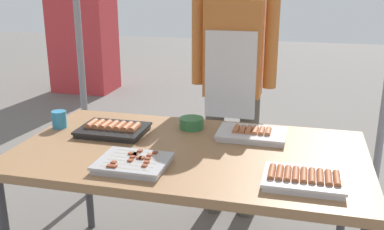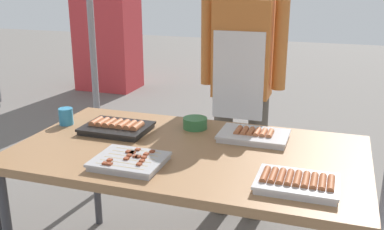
{
  "view_description": "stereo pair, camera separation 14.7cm",
  "coord_description": "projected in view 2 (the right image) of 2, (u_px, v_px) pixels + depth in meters",
  "views": [
    {
      "loc": [
        0.48,
        -1.86,
        1.52
      ],
      "look_at": [
        0.0,
        0.05,
        0.9
      ],
      "focal_mm": 41.92,
      "sensor_mm": 36.0,
      "label": 1
    },
    {
      "loc": [
        0.63,
        -1.82,
        1.52
      ],
      "look_at": [
        0.0,
        0.05,
        0.9
      ],
      "focal_mm": 41.92,
      "sensor_mm": 36.0,
      "label": 2
    }
  ],
  "objects": [
    {
      "name": "drink_cup_near_edge",
      "position": [
        66.0,
        116.0,
        2.39
      ],
      "size": [
        0.08,
        0.08,
        0.09
      ],
      "primitive_type": "cylinder",
      "color": "#338CBF",
      "rests_on": "stall_table"
    },
    {
      "name": "stall_table",
      "position": [
        189.0,
        160.0,
        2.08
      ],
      "size": [
        1.6,
        0.9,
        0.75
      ],
      "color": "#9E724C",
      "rests_on": "ground"
    },
    {
      "name": "condiment_bowl",
      "position": [
        195.0,
        123.0,
        2.34
      ],
      "size": [
        0.13,
        0.13,
        0.06
      ],
      "primitive_type": "cylinder",
      "color": "#33723F",
      "rests_on": "stall_table"
    },
    {
      "name": "tray_meat_skewers",
      "position": [
        130.0,
        161.0,
        1.89
      ],
      "size": [
        0.29,
        0.25,
        0.04
      ],
      "color": "#ADADB2",
      "rests_on": "stall_table"
    },
    {
      "name": "neighbor_stall_left",
      "position": [
        106.0,
        11.0,
        5.96
      ],
      "size": [
        0.78,
        0.6,
        2.08
      ],
      "color": "#C63338",
      "rests_on": "ground"
    },
    {
      "name": "tray_spring_rolls",
      "position": [
        297.0,
        182.0,
        1.69
      ],
      "size": [
        0.31,
        0.23,
        0.05
      ],
      "color": "silver",
      "rests_on": "stall_table"
    },
    {
      "name": "vendor_woman",
      "position": [
        242.0,
        73.0,
        2.7
      ],
      "size": [
        0.52,
        0.23,
        1.61
      ],
      "rotation": [
        0.0,
        0.0,
        3.14
      ],
      "color": "#595147",
      "rests_on": "ground"
    },
    {
      "name": "tray_grilled_sausages",
      "position": [
        254.0,
        135.0,
        2.19
      ],
      "size": [
        0.33,
        0.23,
        0.05
      ],
      "color": "silver",
      "rests_on": "stall_table"
    },
    {
      "name": "tray_pork_links",
      "position": [
        117.0,
        127.0,
        2.29
      ],
      "size": [
        0.33,
        0.25,
        0.06
      ],
      "color": "black",
      "rests_on": "stall_table"
    }
  ]
}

